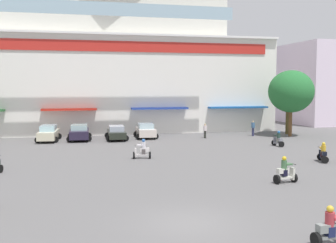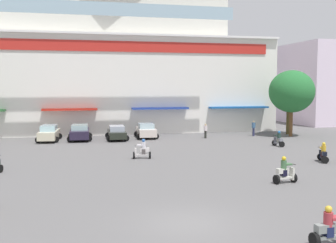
# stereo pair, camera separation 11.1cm
# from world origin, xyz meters

# --- Properties ---
(ground_plane) EXTENTS (128.00, 128.00, 0.00)m
(ground_plane) POSITION_xyz_m (0.00, 13.00, 0.00)
(ground_plane) COLOR #5D5B5B
(colonial_building) EXTENTS (38.71, 16.00, 20.06)m
(colonial_building) POSITION_xyz_m (0.00, 35.82, 8.95)
(colonial_building) COLOR white
(colonial_building) RESTS_ON ground
(flank_building_right) EXTENTS (11.57, 11.24, 11.51)m
(flank_building_right) POSITION_xyz_m (31.99, 37.94, 5.75)
(flank_building_right) COLOR silver
(flank_building_right) RESTS_ON ground
(plaza_tree_1) EXTENTS (4.88, 4.77, 7.16)m
(plaza_tree_1) POSITION_xyz_m (18.42, 24.74, 4.87)
(plaza_tree_1) COLOR brown
(plaza_tree_1) RESTS_ON ground
(plaza_tree_3) EXTENTS (3.57, 3.51, 5.56)m
(plaza_tree_3) POSITION_xyz_m (19.16, 26.73, 4.09)
(plaza_tree_3) COLOR brown
(plaza_tree_3) RESTS_ON ground
(parked_car_0) EXTENTS (2.47, 4.55, 1.59)m
(parked_car_0) POSITION_xyz_m (-6.96, 26.59, 0.80)
(parked_car_0) COLOR beige
(parked_car_0) RESTS_ON ground
(parked_car_1) EXTENTS (2.54, 4.36, 1.57)m
(parked_car_1) POSITION_xyz_m (-3.97, 26.62, 0.79)
(parked_car_1) COLOR #231C31
(parked_car_1) RESTS_ON ground
(parked_car_2) EXTENTS (2.35, 4.30, 1.43)m
(parked_car_2) POSITION_xyz_m (-0.28, 26.13, 0.73)
(parked_car_2) COLOR black
(parked_car_2) RESTS_ON ground
(parked_car_3) EXTENTS (2.49, 3.95, 1.53)m
(parked_car_3) POSITION_xyz_m (2.87, 26.86, 0.78)
(parked_car_3) COLOR beige
(parked_car_3) RESTS_ON ground
(scooter_rider_1) EXTENTS (1.46, 0.58, 1.42)m
(scooter_rider_1) POSITION_xyz_m (4.18, -3.36, 0.58)
(scooter_rider_1) COLOR black
(scooter_rider_1) RESTS_ON ground
(scooter_rider_4) EXTENTS (0.64, 1.36, 1.43)m
(scooter_rider_4) POSITION_xyz_m (13.60, 18.32, 0.59)
(scooter_rider_4) COLOR black
(scooter_rider_4) RESTS_ON ground
(scooter_rider_5) EXTENTS (1.41, 0.71, 1.50)m
(scooter_rider_5) POSITION_xyz_m (0.53, 14.84, 0.61)
(scooter_rider_5) COLOR black
(scooter_rider_5) RESTS_ON ground
(scooter_rider_6) EXTENTS (1.39, 0.72, 1.55)m
(scooter_rider_6) POSITION_xyz_m (7.17, 5.30, 0.65)
(scooter_rider_6) COLOR black
(scooter_rider_6) RESTS_ON ground
(scooter_rider_7) EXTENTS (0.97, 1.49, 1.46)m
(scooter_rider_7) POSITION_xyz_m (13.06, 10.58, 0.60)
(scooter_rider_7) COLOR black
(scooter_rider_7) RESTS_ON ground
(pedestrian_0) EXTENTS (0.47, 0.47, 1.68)m
(pedestrian_0) POSITION_xyz_m (14.61, 25.91, 0.95)
(pedestrian_0) COLOR #2A2D4E
(pedestrian_0) RESTS_ON ground
(pedestrian_2) EXTENTS (0.46, 0.46, 1.54)m
(pedestrian_2) POSITION_xyz_m (8.91, 25.29, 0.86)
(pedestrian_2) COLOR #272923
(pedestrian_2) RESTS_ON ground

